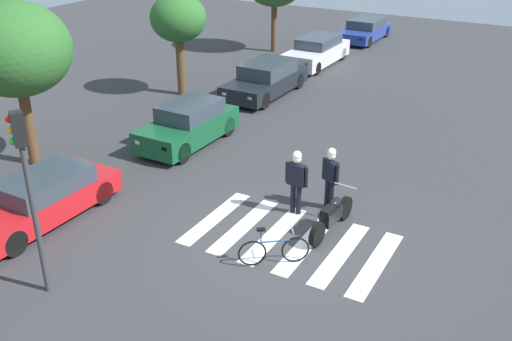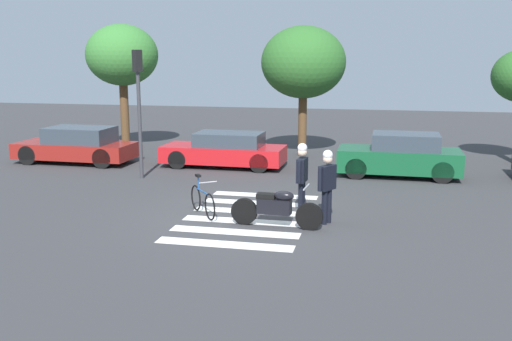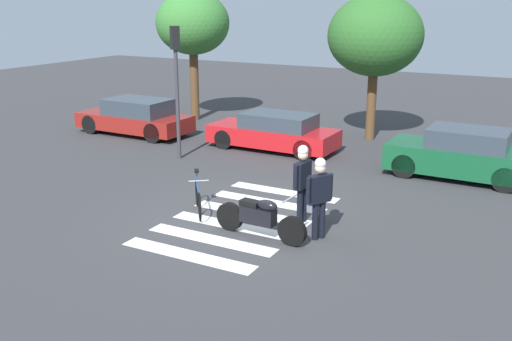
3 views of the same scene
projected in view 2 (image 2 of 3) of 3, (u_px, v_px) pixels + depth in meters
ground_plane at (248, 216)px, 14.53m from camera, size 60.00×60.00×0.00m
police_motorcycle at (276, 208)px, 13.54m from camera, size 2.22×0.62×1.04m
leaning_bicycle at (203, 201)px, 14.58m from camera, size 1.06×1.37×1.00m
officer_on_foot at (327, 181)px, 13.71m from camera, size 0.42×0.60×1.80m
officer_by_motorcycle at (302, 173)px, 14.51m from camera, size 0.25×0.68×1.84m
crosswalk_stripes at (248, 216)px, 14.53m from camera, size 3.04×4.95×0.01m
car_maroon_wagon at (77, 146)px, 21.61m from camera, size 4.45×1.83×1.35m
car_red_convertible at (225, 150)px, 20.81m from camera, size 4.43×1.73×1.26m
car_green_compact at (400, 156)px, 19.15m from camera, size 4.01×1.76×1.46m
traffic_light_pole at (138, 93)px, 18.50m from camera, size 0.35×0.33×4.16m
street_tree_near at (122, 56)px, 24.14m from camera, size 3.00×3.00×5.27m
street_tree_mid at (303, 63)px, 22.61m from camera, size 3.33×3.33×5.13m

